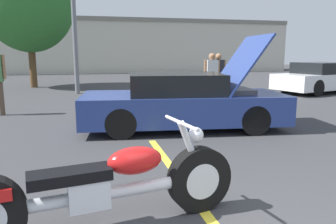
{
  "coord_description": "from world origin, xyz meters",
  "views": [
    {
      "loc": [
        -1.28,
        -1.43,
        1.63
      ],
      "look_at": [
        -0.19,
        3.03,
        0.8
      ],
      "focal_mm": 35.0,
      "sensor_mm": 36.0,
      "label": 1
    }
  ],
  "objects_px": {
    "spectator_by_show_car": "(218,73)",
    "spectator_midground": "(212,74)",
    "show_car_hood_open": "(184,102)",
    "parked_car_right_row": "(323,78)",
    "motorcycle": "(103,189)"
  },
  "relations": [
    {
      "from": "parked_car_right_row",
      "to": "spectator_by_show_car",
      "type": "bearing_deg",
      "value": 178.19
    },
    {
      "from": "motorcycle",
      "to": "spectator_midground",
      "type": "distance_m",
      "value": 7.79
    },
    {
      "from": "spectator_by_show_car",
      "to": "spectator_midground",
      "type": "distance_m",
      "value": 0.96
    },
    {
      "from": "motorcycle",
      "to": "show_car_hood_open",
      "type": "xyz_separation_m",
      "value": [
        1.89,
        3.84,
        0.18
      ]
    },
    {
      "from": "show_car_hood_open",
      "to": "parked_car_right_row",
      "type": "distance_m",
      "value": 9.03
    },
    {
      "from": "spectator_midground",
      "to": "spectator_by_show_car",
      "type": "bearing_deg",
      "value": 55.68
    },
    {
      "from": "spectator_by_show_car",
      "to": "motorcycle",
      "type": "bearing_deg",
      "value": -119.0
    },
    {
      "from": "spectator_by_show_car",
      "to": "spectator_midground",
      "type": "relative_size",
      "value": 0.99
    },
    {
      "from": "spectator_by_show_car",
      "to": "show_car_hood_open",
      "type": "bearing_deg",
      "value": -121.65
    },
    {
      "from": "motorcycle",
      "to": "parked_car_right_row",
      "type": "height_order",
      "value": "parked_car_right_row"
    },
    {
      "from": "show_car_hood_open",
      "to": "parked_car_right_row",
      "type": "relative_size",
      "value": 0.95
    },
    {
      "from": "show_car_hood_open",
      "to": "spectator_midground",
      "type": "distance_m",
      "value": 3.51
    },
    {
      "from": "show_car_hood_open",
      "to": "parked_car_right_row",
      "type": "bearing_deg",
      "value": 40.64
    },
    {
      "from": "motorcycle",
      "to": "parked_car_right_row",
      "type": "xyz_separation_m",
      "value": [
        9.4,
        8.86,
        0.18
      ]
    },
    {
      "from": "spectator_midground",
      "to": "show_car_hood_open",
      "type": "bearing_deg",
      "value": -120.92
    }
  ]
}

